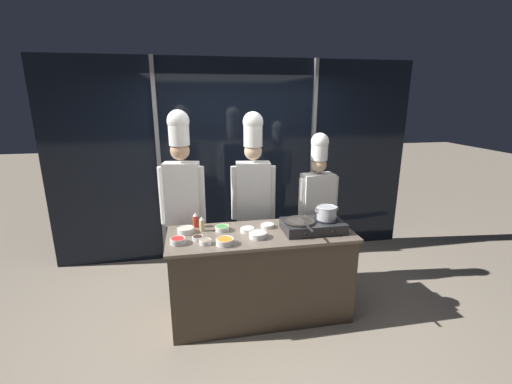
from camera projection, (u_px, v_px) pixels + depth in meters
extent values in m
plane|color=gray|center=(260.00, 313.00, 3.63)|extent=(24.00, 24.00, 0.00)
cube|color=black|center=(239.00, 162.00, 4.70)|extent=(4.95, 0.04, 2.70)
cube|color=gray|center=(159.00, 165.00, 4.46)|extent=(0.05, 0.05, 2.70)
cube|color=gray|center=(312.00, 160.00, 4.85)|extent=(0.05, 0.05, 2.70)
cube|color=#4C3D2D|center=(261.00, 275.00, 3.51)|extent=(1.78, 0.68, 0.88)
cube|color=#756656|center=(261.00, 234.00, 3.38)|extent=(1.83, 0.72, 0.03)
cube|color=#28282B|center=(313.00, 226.00, 3.42)|extent=(0.60, 0.36, 0.10)
cylinder|color=black|center=(300.00, 221.00, 3.38)|extent=(0.24, 0.24, 0.01)
cylinder|color=black|center=(306.00, 234.00, 3.21)|extent=(0.03, 0.01, 0.03)
cylinder|color=black|center=(326.00, 220.00, 3.43)|extent=(0.24, 0.24, 0.01)
cylinder|color=black|center=(334.00, 232.00, 3.26)|extent=(0.03, 0.01, 0.03)
cylinder|color=#38332D|center=(300.00, 220.00, 3.37)|extent=(0.29, 0.29, 0.01)
cone|color=#38332D|center=(300.00, 219.00, 3.37)|extent=(0.31, 0.31, 0.04)
cylinder|color=black|center=(309.00, 228.00, 3.12)|extent=(0.02, 0.23, 0.02)
cylinder|color=#B7BABF|center=(327.00, 213.00, 3.41)|extent=(0.19, 0.19, 0.13)
torus|color=#B7BABF|center=(327.00, 207.00, 3.39)|extent=(0.20, 0.20, 0.01)
torus|color=#B7BABF|center=(317.00, 210.00, 3.38)|extent=(0.01, 0.05, 0.05)
torus|color=#B7BABF|center=(337.00, 209.00, 3.42)|extent=(0.01, 0.05, 0.05)
cylinder|color=red|center=(196.00, 221.00, 3.52)|extent=(0.06, 0.06, 0.12)
cone|color=white|center=(195.00, 214.00, 3.50)|extent=(0.05, 0.05, 0.03)
cylinder|color=beige|center=(202.00, 225.00, 3.41)|extent=(0.05, 0.05, 0.12)
cone|color=white|center=(202.00, 218.00, 3.39)|extent=(0.04, 0.04, 0.03)
cylinder|color=white|center=(205.00, 242.00, 3.12)|extent=(0.11, 0.11, 0.04)
torus|color=white|center=(205.00, 240.00, 3.11)|extent=(0.11, 0.11, 0.01)
cylinder|color=#9E896B|center=(205.00, 241.00, 3.11)|extent=(0.09, 0.09, 0.02)
cylinder|color=white|center=(222.00, 228.00, 3.43)|extent=(0.14, 0.14, 0.04)
torus|color=white|center=(222.00, 226.00, 3.43)|extent=(0.14, 0.14, 0.01)
cylinder|color=#4C9E47|center=(222.00, 227.00, 3.43)|extent=(0.12, 0.12, 0.02)
cylinder|color=white|center=(258.00, 235.00, 3.26)|extent=(0.17, 0.17, 0.05)
torus|color=white|center=(258.00, 233.00, 3.25)|extent=(0.17, 0.17, 0.01)
cylinder|color=silver|center=(258.00, 234.00, 3.25)|extent=(0.14, 0.14, 0.03)
cylinder|color=white|center=(186.00, 230.00, 3.37)|extent=(0.16, 0.16, 0.05)
torus|color=white|center=(186.00, 228.00, 3.36)|extent=(0.17, 0.17, 0.01)
cylinder|color=beige|center=(186.00, 229.00, 3.37)|extent=(0.13, 0.13, 0.03)
cylinder|color=white|center=(267.00, 226.00, 3.52)|extent=(0.13, 0.13, 0.03)
torus|color=white|center=(267.00, 224.00, 3.51)|extent=(0.14, 0.14, 0.01)
cylinder|color=white|center=(267.00, 225.00, 3.51)|extent=(0.11, 0.11, 0.02)
cylinder|color=white|center=(178.00, 241.00, 3.12)|extent=(0.14, 0.14, 0.05)
torus|color=white|center=(178.00, 239.00, 3.12)|extent=(0.14, 0.14, 0.01)
cylinder|color=red|center=(178.00, 240.00, 3.12)|extent=(0.11, 0.11, 0.03)
cylinder|color=white|center=(247.00, 230.00, 3.40)|extent=(0.14, 0.14, 0.04)
torus|color=white|center=(247.00, 228.00, 3.39)|extent=(0.14, 0.14, 0.01)
cylinder|color=silver|center=(247.00, 229.00, 3.39)|extent=(0.11, 0.11, 0.02)
cylinder|color=white|center=(225.00, 242.00, 3.11)|extent=(0.16, 0.16, 0.05)
torus|color=white|center=(225.00, 239.00, 3.10)|extent=(0.17, 0.17, 0.01)
cylinder|color=orange|center=(225.00, 240.00, 3.10)|extent=(0.13, 0.13, 0.03)
cylinder|color=white|center=(198.00, 238.00, 3.21)|extent=(0.11, 0.11, 0.03)
torus|color=white|center=(198.00, 237.00, 3.21)|extent=(0.11, 0.11, 0.01)
cylinder|color=#382319|center=(198.00, 237.00, 3.21)|extent=(0.09, 0.09, 0.02)
cylinder|color=#2D3856|center=(195.00, 258.00, 3.92)|extent=(0.10, 0.10, 0.85)
cylinder|color=#2D3856|center=(177.00, 259.00, 3.91)|extent=(0.10, 0.10, 0.85)
cube|color=white|center=(182.00, 194.00, 3.70)|extent=(0.40, 0.25, 0.69)
cylinder|color=white|center=(202.00, 195.00, 3.69)|extent=(0.07, 0.07, 0.63)
cylinder|color=white|center=(163.00, 196.00, 3.67)|extent=(0.07, 0.07, 0.63)
sphere|color=tan|center=(180.00, 151.00, 3.58)|extent=(0.20, 0.20, 0.20)
cylinder|color=white|center=(179.00, 133.00, 3.53)|extent=(0.21, 0.21, 0.25)
sphere|color=white|center=(178.00, 121.00, 3.49)|extent=(0.23, 0.23, 0.23)
cylinder|color=#4C4C51|center=(262.00, 251.00, 4.14)|extent=(0.10, 0.10, 0.83)
cylinder|color=#4C4C51|center=(245.00, 251.00, 4.12)|extent=(0.10, 0.10, 0.83)
cube|color=white|center=(253.00, 191.00, 3.93)|extent=(0.41, 0.24, 0.67)
cylinder|color=white|center=(272.00, 192.00, 3.91)|extent=(0.08, 0.08, 0.62)
cylinder|color=white|center=(234.00, 193.00, 3.88)|extent=(0.08, 0.08, 0.62)
sphere|color=beige|center=(253.00, 151.00, 3.80)|extent=(0.20, 0.20, 0.20)
cylinder|color=white|center=(253.00, 134.00, 3.75)|extent=(0.21, 0.21, 0.27)
sphere|color=white|center=(253.00, 122.00, 3.71)|extent=(0.22, 0.22, 0.22)
cylinder|color=#2D3856|center=(322.00, 251.00, 4.22)|extent=(0.10, 0.10, 0.75)
cylinder|color=#2D3856|center=(307.00, 253.00, 4.17)|extent=(0.10, 0.10, 0.75)
cube|color=white|center=(317.00, 199.00, 4.01)|extent=(0.39, 0.22, 0.61)
cylinder|color=white|center=(334.00, 199.00, 4.04)|extent=(0.07, 0.07, 0.56)
cylinder|color=white|center=(302.00, 202.00, 3.93)|extent=(0.07, 0.07, 0.56)
sphere|color=beige|center=(319.00, 164.00, 3.90)|extent=(0.18, 0.18, 0.18)
cylinder|color=white|center=(319.00, 151.00, 3.86)|extent=(0.19, 0.19, 0.21)
sphere|color=white|center=(320.00, 142.00, 3.83)|extent=(0.20, 0.20, 0.20)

